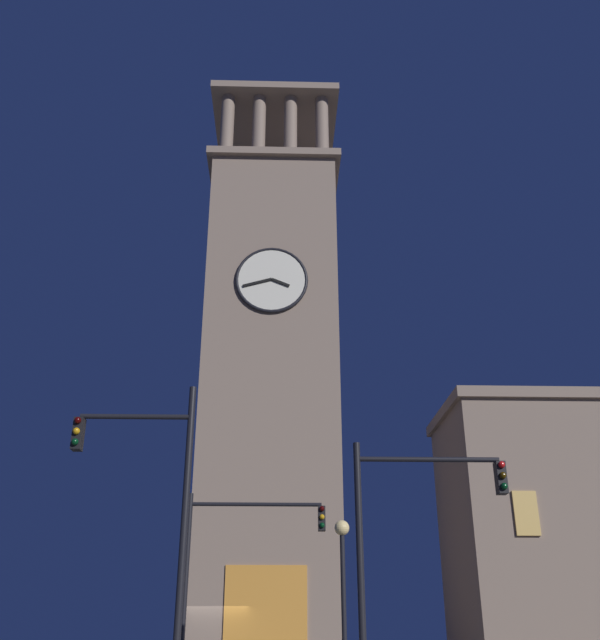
# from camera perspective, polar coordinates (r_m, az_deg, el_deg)

# --- Properties ---
(clocktower) EXTENTS (6.81, 6.63, 30.42)m
(clocktower) POSITION_cam_1_polar(r_m,az_deg,el_deg) (34.27, -2.37, -5.11)
(clocktower) COLOR gray
(clocktower) RESTS_ON ground_plane
(traffic_signal_near) EXTENTS (3.56, 0.41, 5.66)m
(traffic_signal_near) POSITION_cam_1_polar(r_m,az_deg,el_deg) (16.92, 8.75, -15.94)
(traffic_signal_near) COLOR black
(traffic_signal_near) RESTS_ON ground_plane
(traffic_signal_mid) EXTENTS (2.75, 0.41, 6.86)m
(traffic_signal_mid) POSITION_cam_1_polar(r_m,az_deg,el_deg) (16.55, -11.80, -13.71)
(traffic_signal_mid) COLOR black
(traffic_signal_mid) RESTS_ON ground_plane
(traffic_signal_far) EXTENTS (4.31, 0.41, 5.56)m
(traffic_signal_far) POSITION_cam_1_polar(r_m,az_deg,el_deg) (22.83, -5.31, -18.08)
(traffic_signal_far) COLOR black
(traffic_signal_far) RESTS_ON ground_plane
(street_lamp) EXTENTS (0.44, 0.44, 4.60)m
(street_lamp) POSITION_cam_1_polar(r_m,az_deg,el_deg) (21.69, 3.47, -19.30)
(street_lamp) COLOR black
(street_lamp) RESTS_ON ground_plane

